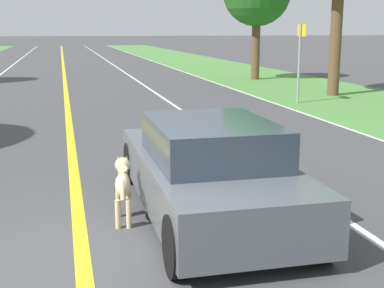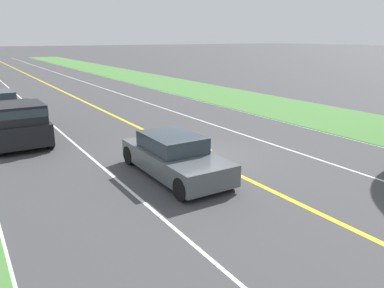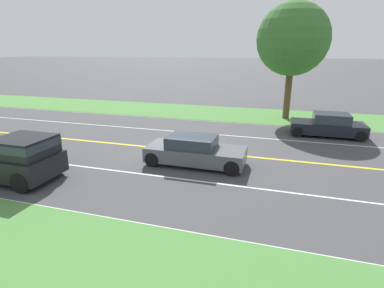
{
  "view_description": "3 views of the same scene",
  "coord_description": "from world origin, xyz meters",
  "views": [
    {
      "loc": [
        -0.12,
        -5.58,
        2.51
      ],
      "look_at": [
        1.7,
        1.93,
        0.84
      ],
      "focal_mm": 50.0,
      "sensor_mm": 36.0,
      "label": 1
    },
    {
      "loc": [
        7.32,
        11.17,
        4.3
      ],
      "look_at": [
        1.12,
        1.26,
        0.96
      ],
      "focal_mm": 35.0,
      "sensor_mm": 36.0,
      "label": 2
    },
    {
      "loc": [
        14.09,
        4.81,
        5.01
      ],
      "look_at": [
        1.93,
        1.12,
        1.02
      ],
      "focal_mm": 28.0,
      "sensor_mm": 36.0,
      "label": 3
    }
  ],
  "objects": [
    {
      "name": "centre_divider_line",
      "position": [
        0.0,
        0.0,
        0.0
      ],
      "size": [
        0.18,
        160.0,
        0.01
      ],
      "primitive_type": "cube",
      "color": "yellow",
      "rests_on": "ground"
    },
    {
      "name": "lane_dash_oncoming",
      "position": [
        -3.5,
        0.0,
        0.0
      ],
      "size": [
        0.1,
        160.0,
        0.01
      ],
      "primitive_type": "cube",
      "color": "white",
      "rests_on": "ground"
    },
    {
      "name": "pickup_truck",
      "position": [
        5.43,
        -5.92,
        0.92
      ],
      "size": [
        2.07,
        5.29,
        1.82
      ],
      "color": "black",
      "rests_on": "ground"
    },
    {
      "name": "ego_car",
      "position": [
        1.75,
        1.2,
        0.63
      ],
      "size": [
        1.83,
        4.46,
        1.33
      ],
      "color": "#51565B",
      "rests_on": "ground"
    },
    {
      "name": "grass_verge_left",
      "position": [
        -10.0,
        0.0,
        0.01
      ],
      "size": [
        6.0,
        160.0,
        0.03
      ],
      "primitive_type": "cube",
      "color": "#4C843D",
      "rests_on": "ground"
    },
    {
      "name": "lane_edge_line_left",
      "position": [
        -7.0,
        0.0,
        0.0
      ],
      "size": [
        0.14,
        160.0,
        0.01
      ],
      "primitive_type": "cube",
      "color": "white",
      "rests_on": "ground"
    },
    {
      "name": "lane_edge_line_right",
      "position": [
        7.0,
        0.0,
        0.0
      ],
      "size": [
        0.14,
        160.0,
        0.01
      ],
      "primitive_type": "cube",
      "color": "white",
      "rests_on": "ground"
    },
    {
      "name": "roadside_tree_left_near",
      "position": [
        -9.6,
        5.15,
        5.74
      ],
      "size": [
        5.14,
        5.14,
        8.33
      ],
      "color": "brown",
      "rests_on": "ground"
    },
    {
      "name": "oncoming_car",
      "position": [
        -5.25,
        7.6,
        0.64
      ],
      "size": [
        1.92,
        4.24,
        1.39
      ],
      "rotation": [
        0.0,
        0.0,
        3.14
      ],
      "color": "black",
      "rests_on": "ground"
    },
    {
      "name": "lane_dash_same_dir",
      "position": [
        3.5,
        0.0,
        0.0
      ],
      "size": [
        0.1,
        160.0,
        0.01
      ],
      "primitive_type": "cube",
      "color": "white",
      "rests_on": "ground"
    },
    {
      "name": "dog",
      "position": [
        0.59,
        1.24,
        0.52
      ],
      "size": [
        0.3,
        1.1,
        0.82
      ],
      "rotation": [
        0.0,
        0.0,
        -0.12
      ],
      "color": "#D1B784",
      "rests_on": "ground"
    },
    {
      "name": "ground_plane",
      "position": [
        0.0,
        0.0,
        0.0
      ],
      "size": [
        400.0,
        400.0,
        0.0
      ],
      "primitive_type": "plane",
      "color": "#424244"
    }
  ]
}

